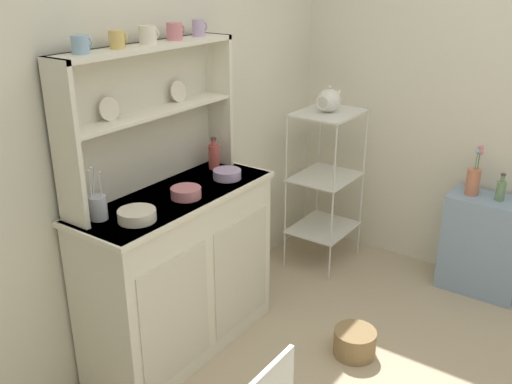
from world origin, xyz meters
name	(u,v)px	position (x,y,z in m)	size (l,w,h in m)	color
wall_back	(149,115)	(0.00, 1.62, 1.25)	(3.84, 0.05, 2.50)	silver
hutch_cabinet	(180,271)	(-0.11, 1.37, 0.46)	(1.13, 0.45, 0.91)	silver
hutch_shelf_unit	(146,107)	(-0.11, 1.53, 1.33)	(1.05, 0.18, 0.72)	silver
bakers_rack	(326,172)	(1.19, 1.22, 0.67)	(0.46, 0.37, 1.08)	silver
side_shelf_blue	(483,245)	(1.44, 0.20, 0.32)	(0.28, 0.48, 0.64)	#849EBC
floor_basket	(355,342)	(0.37, 0.55, 0.07)	(0.23, 0.23, 0.15)	#93754C
cup_sky_0	(81,45)	(-0.49, 1.49, 1.67)	(0.09, 0.07, 0.08)	#8EB2D1
cup_gold_1	(117,39)	(-0.29, 1.49, 1.67)	(0.08, 0.07, 0.08)	#DBB760
cup_cream_2	(148,35)	(-0.10, 1.49, 1.67)	(0.10, 0.08, 0.08)	silver
cup_rose_3	(175,31)	(0.08, 1.49, 1.67)	(0.09, 0.08, 0.08)	#D17A84
cup_lilac_4	(199,28)	(0.26, 1.49, 1.67)	(0.08, 0.06, 0.08)	#B79ECC
bowl_mixing_large	(137,215)	(-0.44, 1.29, 0.93)	(0.17, 0.17, 0.05)	silver
bowl_floral_medium	(186,193)	(-0.11, 1.29, 0.93)	(0.15, 0.15, 0.05)	#D17A84
bowl_cream_small	(227,174)	(0.22, 1.29, 0.93)	(0.15, 0.15, 0.05)	#B79ECC
jam_bottle	(214,156)	(0.31, 1.45, 0.98)	(0.06, 0.06, 0.18)	#B74C47
utensil_jar	(98,207)	(-0.52, 1.45, 0.97)	(0.08, 0.08, 0.25)	#B2B7C6
porcelain_teapot	(329,100)	(1.19, 1.22, 1.16)	(0.24, 0.15, 0.17)	white
flower_vase	(474,178)	(1.44, 0.32, 0.74)	(0.08, 0.08, 0.32)	#C67556
oil_bottle	(501,190)	(1.44, 0.15, 0.71)	(0.05, 0.05, 0.17)	#6B8C60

